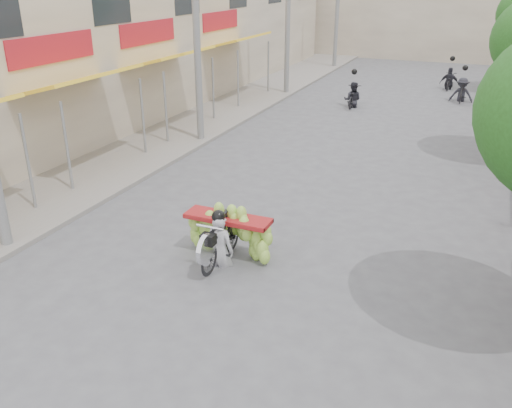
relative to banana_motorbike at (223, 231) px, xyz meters
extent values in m
cube|color=gray|center=(-6.26, 10.62, -0.63)|extent=(4.00, 60.00, 0.12)
cube|color=#B7A891|center=(-11.26, 9.62, 2.31)|extent=(8.00, 40.00, 6.00)
cylinder|color=slate|center=(-5.56, 0.42, 0.58)|extent=(0.08, 0.08, 2.55)
cube|color=yellow|center=(-6.38, 3.62, 2.06)|extent=(1.77, 4.00, 0.53)
cylinder|color=slate|center=(-5.56, 1.82, 0.58)|extent=(0.08, 0.08, 2.55)
cylinder|color=slate|center=(-5.56, 5.42, 0.58)|extent=(0.08, 0.08, 2.55)
cube|color=#A41525|center=(-7.26, 3.62, 2.91)|extent=(0.10, 3.50, 0.80)
cube|color=yellow|center=(-6.38, 8.62, 2.06)|extent=(1.77, 4.00, 0.53)
cylinder|color=slate|center=(-5.56, 6.82, 0.58)|extent=(0.08, 0.08, 2.55)
cylinder|color=slate|center=(-5.56, 10.42, 0.58)|extent=(0.08, 0.08, 2.55)
cube|color=#A41525|center=(-7.26, 8.62, 2.91)|extent=(0.10, 3.50, 0.80)
cube|color=yellow|center=(-6.38, 14.62, 2.06)|extent=(1.77, 4.00, 0.53)
cylinder|color=slate|center=(-5.56, 12.82, 0.58)|extent=(0.08, 0.08, 2.55)
cylinder|color=slate|center=(-5.56, 16.42, 0.58)|extent=(0.08, 0.08, 2.55)
cube|color=#A41525|center=(-7.26, 14.62, 2.91)|extent=(0.10, 3.50, 0.80)
cube|color=#1E2328|center=(-7.28, 6.62, 3.91)|extent=(0.08, 2.00, 1.10)
cube|color=#1E2328|center=(-7.28, 11.62, 3.91)|extent=(0.08, 2.00, 1.10)
cube|color=#B7A891|center=(0.74, 33.62, 2.81)|extent=(20.00, 6.00, 7.00)
cylinder|color=slate|center=(-4.66, 7.62, 3.31)|extent=(0.24, 0.24, 8.00)
cylinder|color=slate|center=(-4.66, 16.62, 3.31)|extent=(0.24, 0.24, 8.00)
cylinder|color=slate|center=(-4.66, 25.62, 3.31)|extent=(0.24, 0.24, 8.00)
imported|color=black|center=(0.00, -0.12, -0.15)|extent=(0.55, 1.86, 1.09)
cylinder|color=silver|center=(0.00, -0.77, -0.07)|extent=(0.10, 0.66, 0.66)
cube|color=black|center=(0.00, -0.67, 0.11)|extent=(0.28, 0.22, 0.22)
cylinder|color=silver|center=(0.00, -0.57, 0.33)|extent=(0.60, 0.05, 0.05)
cube|color=maroon|center=(0.00, 0.23, 0.19)|extent=(1.86, 0.55, 0.10)
imported|color=#B3B3BB|center=(0.00, -0.17, 0.44)|extent=(0.60, 0.44, 1.66)
sphere|color=black|center=(0.00, -0.20, 1.24)|extent=(0.28, 0.28, 0.28)
imported|color=black|center=(-0.94, 15.18, -0.24)|extent=(0.72, 1.65, 0.90)
imported|color=#25252D|center=(-0.94, 15.18, 0.43)|extent=(0.83, 0.54, 1.65)
sphere|color=black|center=(-0.94, 15.18, 0.89)|extent=(0.26, 0.26, 0.26)
imported|color=black|center=(3.55, 18.23, -0.17)|extent=(0.51, 1.77, 1.04)
imported|color=#25252D|center=(3.55, 18.23, 0.43)|extent=(1.06, 0.56, 1.65)
sphere|color=black|center=(3.55, 18.23, 0.89)|extent=(0.26, 0.26, 0.26)
imported|color=black|center=(2.76, 21.11, -0.29)|extent=(0.61, 1.45, 0.80)
imported|color=#25252D|center=(2.76, 21.11, 0.43)|extent=(1.00, 0.60, 1.65)
sphere|color=black|center=(2.76, 21.11, 0.89)|extent=(0.26, 0.26, 0.26)
camera|label=1|loc=(4.59, -9.06, 4.94)|focal=38.00mm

